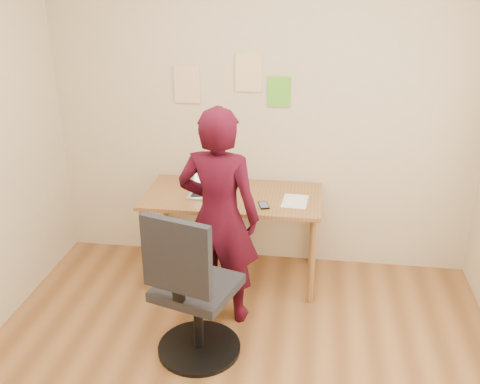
% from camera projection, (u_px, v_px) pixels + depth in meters
% --- Properties ---
extents(room, '(3.58, 3.58, 2.78)m').
position_uv_depth(room, '(228.00, 192.00, 2.71)').
color(room, brown).
rests_on(room, ground).
extents(desk, '(1.40, 0.70, 0.74)m').
position_uv_depth(desk, '(233.00, 205.00, 4.27)').
color(desk, '#905E31').
rests_on(desk, ground).
extents(laptop, '(0.32, 0.29, 0.23)m').
position_uv_depth(laptop, '(210.00, 187.00, 4.25)').
color(laptop, '#B5B5BC').
rests_on(laptop, desk).
extents(paper_sheet, '(0.21, 0.28, 0.00)m').
position_uv_depth(paper_sheet, '(295.00, 201.00, 4.12)').
color(paper_sheet, white).
rests_on(paper_sheet, desk).
extents(phone, '(0.10, 0.15, 0.01)m').
position_uv_depth(phone, '(264.00, 205.00, 4.03)').
color(phone, black).
rests_on(phone, desk).
extents(wall_note_left, '(0.21, 0.00, 0.30)m').
position_uv_depth(wall_note_left, '(187.00, 85.00, 4.31)').
color(wall_note_left, '#F0CA8F').
rests_on(wall_note_left, room).
extents(wall_note_mid, '(0.21, 0.00, 0.30)m').
position_uv_depth(wall_note_mid, '(248.00, 73.00, 4.20)').
color(wall_note_mid, '#F0CA8F').
rests_on(wall_note_mid, room).
extents(wall_note_right, '(0.18, 0.00, 0.24)m').
position_uv_depth(wall_note_right, '(279.00, 92.00, 4.23)').
color(wall_note_right, '#5BC42C').
rests_on(wall_note_right, room).
extents(office_chair, '(0.59, 0.60, 1.08)m').
position_uv_depth(office_chair, '(192.00, 298.00, 3.40)').
color(office_chair, black).
rests_on(office_chair, ground).
extents(person, '(0.62, 0.45, 1.59)m').
position_uv_depth(person, '(219.00, 217.00, 3.72)').
color(person, '#370714').
rests_on(person, ground).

